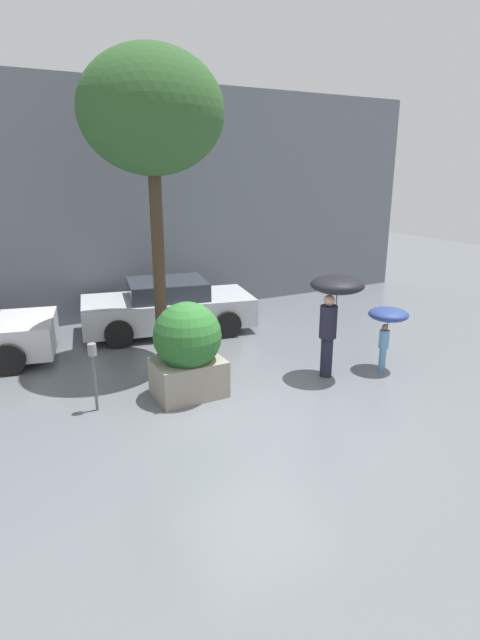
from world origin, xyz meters
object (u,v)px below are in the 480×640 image
person_child (388,319)px  parking_meter (93,363)px  person_adult (335,298)px  street_tree (152,114)px  planter_box (188,349)px  parked_car_near (168,307)px

person_child → parking_meter: person_child is taller
person_child → parking_meter: size_ratio=1.08×
person_adult → street_tree: size_ratio=0.33×
planter_box → parking_meter: size_ratio=1.45×
planter_box → street_tree: size_ratio=0.28×
planter_box → parked_car_near: bearing=75.1°
street_tree → parking_meter: 4.72m
planter_box → person_adult: person_adult is taller
person_adult → parked_car_near: person_adult is taller
parked_car_near → street_tree: 4.65m
planter_box → person_child: (3.93, -0.71, 0.18)m
person_child → street_tree: 5.94m
person_adult → parking_meter: (-4.36, 0.65, -0.71)m
person_adult → street_tree: 4.82m
planter_box → parking_meter: bearing=173.8°
parked_car_near → parking_meter: (-2.57, -3.52, 0.24)m
planter_box → person_adult: bearing=-9.8°
person_adult → planter_box: bearing=-178.8°
person_adult → parked_car_near: 4.64m
person_child → parked_car_near: parked_car_near is taller
planter_box → parked_car_near: planter_box is taller
planter_box → person_adult: (2.77, -0.48, 0.68)m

